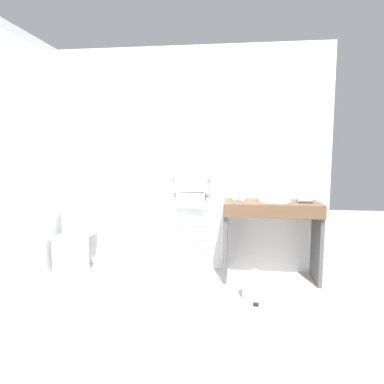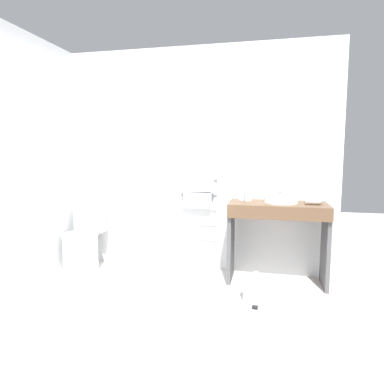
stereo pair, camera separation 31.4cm
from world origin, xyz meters
name	(u,v)px [view 2 (the right image)]	position (x,y,z in m)	size (l,w,h in m)	color
ground_plane	(150,334)	(0.00, 0.00, 0.00)	(12.00, 12.00, 0.00)	silver
wall_back	(194,161)	(0.00, 1.61, 1.29)	(3.26, 0.12, 2.58)	silver
wall_side	(31,162)	(-1.57, 0.77, 1.29)	(0.12, 2.29, 2.58)	silver
toilet	(83,245)	(-1.26, 1.19, 0.30)	(0.41, 0.53, 0.77)	white
towel_radiator	(198,201)	(0.07, 1.50, 0.83)	(0.48, 0.06, 1.15)	silver
vanity_counter	(277,229)	(0.97, 1.29, 0.59)	(1.02, 0.49, 0.86)	brown
sink_basin	(281,199)	(1.00, 1.33, 0.90)	(0.36, 0.36, 0.08)	white
faucet	(281,193)	(1.00, 1.50, 0.94)	(0.02, 0.10, 0.13)	silver
cup_near_wall	(242,196)	(0.58, 1.43, 0.91)	(0.08, 0.08, 0.10)	silver
cup_near_edge	(248,196)	(0.65, 1.39, 0.91)	(0.08, 0.08, 0.10)	silver
hair_dryer	(313,200)	(1.31, 1.29, 0.90)	(0.19, 0.19, 0.08)	white
trash_bin	(256,290)	(0.77, 0.75, 0.12)	(0.24, 0.27, 0.30)	#B7B7BC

